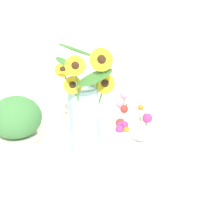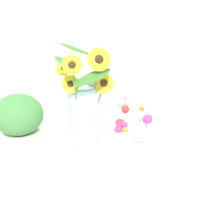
# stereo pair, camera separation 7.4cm
# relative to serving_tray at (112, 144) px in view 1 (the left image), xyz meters

# --- Properties ---
(ground_plane) EXTENTS (6.00, 6.00, 0.00)m
(ground_plane) POSITION_rel_serving_tray_xyz_m (0.04, -0.07, -0.01)
(ground_plane) COLOR silver
(serving_tray) EXTENTS (0.43, 0.43, 0.02)m
(serving_tray) POSITION_rel_serving_tray_xyz_m (0.00, 0.00, 0.00)
(serving_tray) COLOR white
(serving_tray) RESTS_ON ground_plane
(mason_jar_sunflowers) EXTENTS (0.23, 0.25, 0.41)m
(mason_jar_sunflowers) POSITION_rel_serving_tray_xyz_m (-0.11, -0.03, 0.17)
(mason_jar_sunflowers) COLOR #9ED1D6
(mason_jar_sunflowers) RESTS_ON serving_tray
(vase_small_center) EXTENTS (0.08, 0.09, 0.12)m
(vase_small_center) POSITION_rel_serving_tray_xyz_m (0.02, -0.05, 0.06)
(vase_small_center) COLOR white
(vase_small_center) RESTS_ON serving_tray
(vase_bulb_right) EXTENTS (0.08, 0.08, 0.15)m
(vase_bulb_right) POSITION_rel_serving_tray_xyz_m (0.12, -0.02, 0.07)
(vase_bulb_right) COLOR white
(vase_bulb_right) RESTS_ON serving_tray
(vase_small_back) EXTENTS (0.07, 0.09, 0.19)m
(vase_small_back) POSITION_rel_serving_tray_xyz_m (0.06, 0.08, 0.09)
(vase_small_back) COLOR white
(vase_small_back) RESTS_ON serving_tray
(potted_plant) EXTENTS (0.20, 0.20, 0.23)m
(potted_plant) POSITION_rel_serving_tray_xyz_m (-0.37, 0.08, 0.11)
(potted_plant) COLOR beige
(potted_plant) RESTS_ON ground_plane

